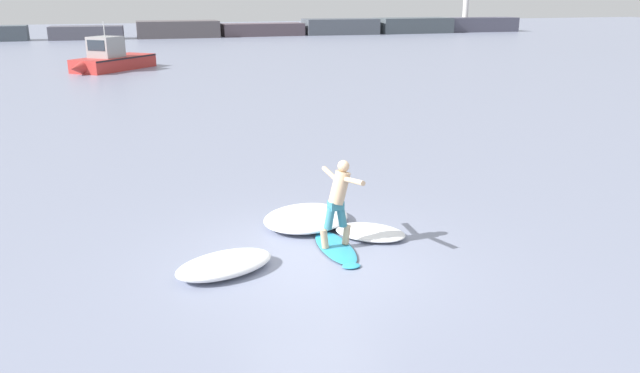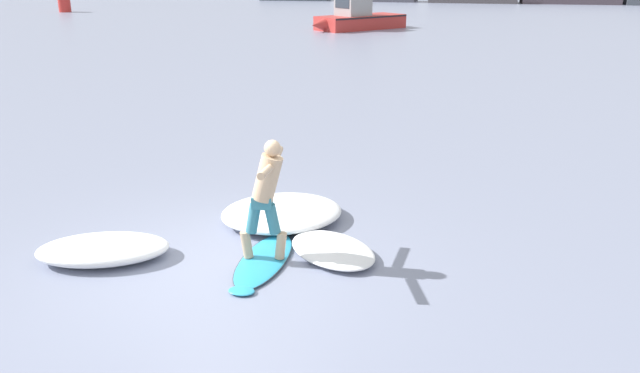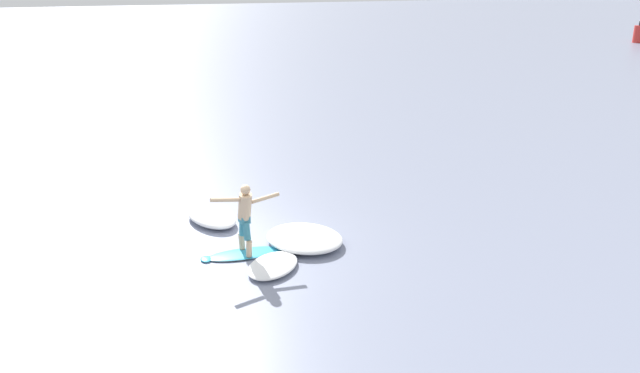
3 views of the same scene
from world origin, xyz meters
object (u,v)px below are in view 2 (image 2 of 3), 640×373
(surfer, at_px, (267,191))
(fishing_boat_near_jetty, at_px, (357,18))
(channel_marker_buoy, at_px, (64,3))
(surfboard, at_px, (263,260))

(surfer, distance_m, fishing_boat_near_jetty, 31.64)
(fishing_boat_near_jetty, xyz_separation_m, channel_marker_buoy, (-25.98, 8.79, 0.06))
(surfboard, bearing_deg, fishing_boat_near_jetty, 97.45)
(surfer, height_order, fishing_boat_near_jetty, fishing_boat_near_jetty)
(fishing_boat_near_jetty, height_order, channel_marker_buoy, fishing_boat_near_jetty)
(surfer, bearing_deg, fishing_boat_near_jetty, 97.57)
(surfboard, bearing_deg, surfer, 33.16)
(surfer, relative_size, channel_marker_buoy, 0.93)
(surfboard, height_order, fishing_boat_near_jetty, fishing_boat_near_jetty)
(surfer, bearing_deg, channel_marker_buoy, 126.90)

